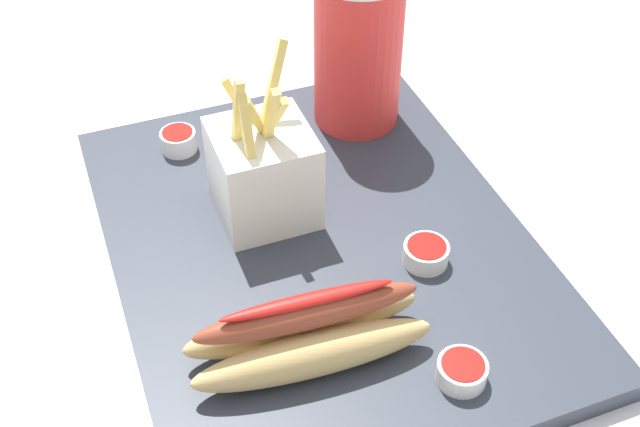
{
  "coord_description": "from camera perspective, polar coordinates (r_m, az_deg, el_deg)",
  "views": [
    {
      "loc": [
        -0.46,
        0.17,
        0.5
      ],
      "look_at": [
        0.0,
        0.0,
        0.05
      ],
      "focal_mm": 45.51,
      "sensor_mm": 36.0,
      "label": 1
    }
  ],
  "objects": [
    {
      "name": "ground_plane",
      "position": [
        0.71,
        0.0,
        -3.58
      ],
      "size": [
        2.4,
        2.4,
        0.02
      ],
      "primitive_type": "cube",
      "color": "silver"
    },
    {
      "name": "food_tray",
      "position": [
        0.69,
        0.0,
        -2.44
      ],
      "size": [
        0.44,
        0.34,
        0.02
      ],
      "primitive_type": "cube",
      "color": "#2D333D",
      "rests_on": "ground_plane"
    },
    {
      "name": "soda_cup",
      "position": [
        0.78,
        2.71,
        11.63
      ],
      "size": [
        0.09,
        0.09,
        0.25
      ],
      "color": "red",
      "rests_on": "food_tray"
    },
    {
      "name": "fries_basket",
      "position": [
        0.68,
        -4.0,
        2.97
      ],
      "size": [
        0.08,
        0.08,
        0.15
      ],
      "color": "white",
      "rests_on": "food_tray"
    },
    {
      "name": "hot_dog_1",
      "position": [
        0.59,
        -0.85,
        -8.4
      ],
      "size": [
        0.07,
        0.18,
        0.06
      ],
      "color": "tan",
      "rests_on": "food_tray"
    },
    {
      "name": "ketchup_cup_1",
      "position": [
        0.67,
        7.46,
        -2.75
      ],
      "size": [
        0.04,
        0.04,
        0.02
      ],
      "color": "white",
      "rests_on": "food_tray"
    },
    {
      "name": "ketchup_cup_2",
      "position": [
        0.78,
        -9.93,
        5.13
      ],
      "size": [
        0.03,
        0.03,
        0.02
      ],
      "color": "white",
      "rests_on": "food_tray"
    },
    {
      "name": "ketchup_cup_3",
      "position": [
        0.59,
        9.95,
        -10.82
      ],
      "size": [
        0.04,
        0.04,
        0.02
      ],
      "color": "white",
      "rests_on": "food_tray"
    }
  ]
}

